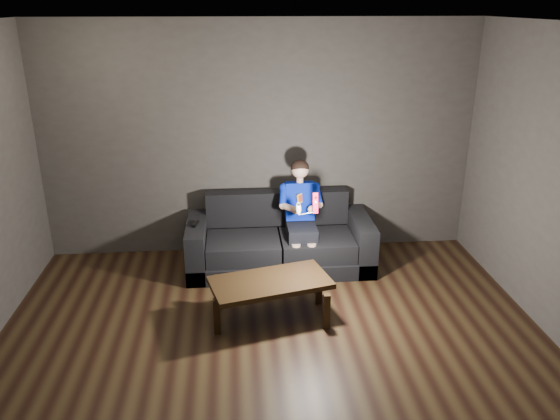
{
  "coord_description": "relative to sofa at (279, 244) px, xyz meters",
  "views": [
    {
      "loc": [
        -0.3,
        -3.65,
        2.85
      ],
      "look_at": [
        0.15,
        1.55,
        0.85
      ],
      "focal_mm": 35.0,
      "sensor_mm": 36.0,
      "label": 1
    }
  ],
  "objects": [
    {
      "name": "floor",
      "position": [
        -0.18,
        -2.0,
        -0.26
      ],
      "size": [
        5.0,
        5.0,
        0.0
      ],
      "primitive_type": "plane",
      "color": "black",
      "rests_on": "ground"
    },
    {
      "name": "back_wall",
      "position": [
        -0.18,
        0.5,
        1.09
      ],
      "size": [
        5.0,
        0.04,
        2.7
      ],
      "primitive_type": "cube",
      "color": "#3A3632",
      "rests_on": "ground"
    },
    {
      "name": "coffee_table",
      "position": [
        -0.18,
        -1.11,
        0.09
      ],
      "size": [
        1.21,
        0.81,
        0.4
      ],
      "color": "black",
      "rests_on": "floor"
    },
    {
      "name": "wii_remote_red",
      "position": [
        0.32,
        -0.5,
        0.68
      ],
      "size": [
        0.05,
        0.08,
        0.22
      ],
      "color": "#E61E4A",
      "rests_on": "child"
    },
    {
      "name": "ceiling",
      "position": [
        -0.18,
        -2.0,
        2.44
      ],
      "size": [
        5.0,
        5.0,
        0.02
      ],
      "primitive_type": "cube",
      "color": "silver",
      "rests_on": "back_wall"
    },
    {
      "name": "wii_remote_black",
      "position": [
        -0.93,
        -0.08,
        0.32
      ],
      "size": [
        0.07,
        0.17,
        0.03
      ],
      "color": "black",
      "rests_on": "sofa"
    },
    {
      "name": "nunchuk_white",
      "position": [
        0.15,
        -0.5,
        0.62
      ],
      "size": [
        0.07,
        0.09,
        0.14
      ],
      "color": "white",
      "rests_on": "child"
    },
    {
      "name": "child",
      "position": [
        0.23,
        -0.05,
        0.45
      ],
      "size": [
        0.48,
        0.59,
        1.17
      ],
      "color": "black",
      "rests_on": "sofa"
    },
    {
      "name": "sofa",
      "position": [
        0.0,
        0.0,
        0.0
      ],
      "size": [
        2.06,
        0.89,
        0.8
      ],
      "color": "black",
      "rests_on": "floor"
    }
  ]
}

